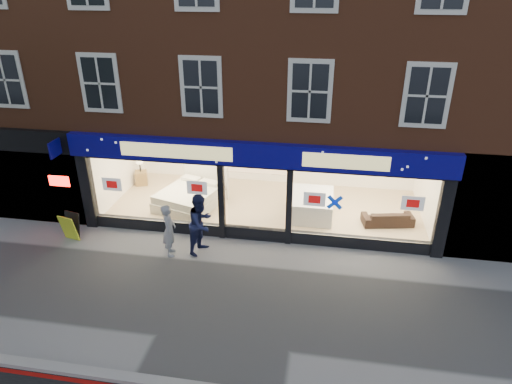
% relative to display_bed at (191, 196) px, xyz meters
% --- Properties ---
extents(ground, '(120.00, 120.00, 0.00)m').
position_rel_display_bed_xyz_m(ground, '(2.63, -4.85, -0.46)').
color(ground, gray).
rests_on(ground, ground).
extents(showroom_floor, '(11.00, 4.50, 0.10)m').
position_rel_display_bed_xyz_m(showroom_floor, '(2.63, 0.40, -0.41)').
color(showroom_floor, tan).
rests_on(showroom_floor, ground).
extents(building, '(19.00, 8.26, 10.30)m').
position_rel_display_bed_xyz_m(building, '(2.61, 2.09, 6.21)').
color(building, brown).
rests_on(building, ground).
extents(display_bed, '(2.46, 2.72, 1.28)m').
position_rel_display_bed_xyz_m(display_bed, '(0.00, 0.00, 0.00)').
color(display_bed, beige).
rests_on(display_bed, showroom_floor).
extents(bedside_table, '(0.58, 0.58, 0.55)m').
position_rel_display_bed_xyz_m(bedside_table, '(-2.47, 1.41, -0.08)').
color(bedside_table, brown).
rests_on(bedside_table, showroom_floor).
extents(mattress_stack, '(1.46, 1.85, 0.73)m').
position_rel_display_bed_xyz_m(mattress_stack, '(4.28, -0.01, 0.01)').
color(mattress_stack, white).
rests_on(mattress_stack, showroom_floor).
extents(sofa, '(1.76, 0.97, 0.48)m').
position_rel_display_bed_xyz_m(sofa, '(6.83, -0.27, -0.12)').
color(sofa, black).
rests_on(sofa, showroom_floor).
extents(a_board, '(0.64, 0.49, 0.89)m').
position_rel_display_bed_xyz_m(a_board, '(-3.11, -2.74, -0.02)').
color(a_board, '#C7DA26').
rests_on(a_board, ground).
extents(pedestrian_grey, '(0.53, 0.68, 1.64)m').
position_rel_display_bed_xyz_m(pedestrian_grey, '(0.27, -3.03, 0.36)').
color(pedestrian_grey, '#A4A6AC').
rests_on(pedestrian_grey, ground).
extents(pedestrian_blue, '(0.98, 1.11, 1.89)m').
position_rel_display_bed_xyz_m(pedestrian_blue, '(1.16, -2.72, 0.49)').
color(pedestrian_blue, '#181D44').
rests_on(pedestrian_blue, ground).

